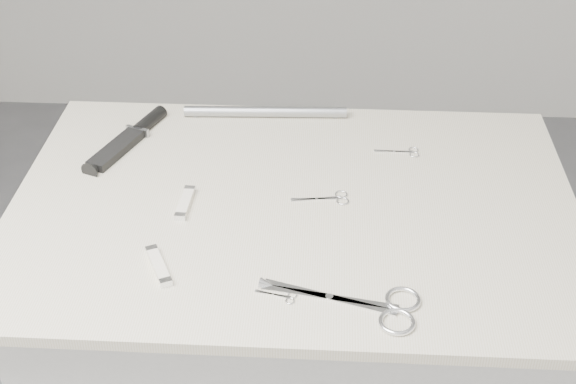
# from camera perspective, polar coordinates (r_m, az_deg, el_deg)

# --- Properties ---
(display_board) EXTENTS (1.00, 0.70, 0.02)m
(display_board) POSITION_cam_1_polar(r_m,az_deg,el_deg) (1.42, 0.40, -1.15)
(display_board) COLOR beige
(display_board) RESTS_ON plinth
(large_shears) EXTENTS (0.24, 0.12, 0.01)m
(large_shears) POSITION_cam_1_polar(r_m,az_deg,el_deg) (1.21, 6.16, -8.04)
(large_shears) COLOR silver
(large_shears) RESTS_ON display_board
(embroidery_scissors_a) EXTENTS (0.10, 0.04, 0.00)m
(embroidery_scissors_a) POSITION_cam_1_polar(r_m,az_deg,el_deg) (1.42, 2.99, -0.46)
(embroidery_scissors_a) COLOR silver
(embroidery_scissors_a) RESTS_ON display_board
(embroidery_scissors_b) EXTENTS (0.09, 0.04, 0.00)m
(embroidery_scissors_b) POSITION_cam_1_polar(r_m,az_deg,el_deg) (1.57, 8.22, 2.84)
(embroidery_scissors_b) COLOR silver
(embroidery_scissors_b) RESTS_ON display_board
(tiny_scissors) EXTENTS (0.06, 0.03, 0.00)m
(tiny_scissors) POSITION_cam_1_polar(r_m,az_deg,el_deg) (1.22, -0.47, -7.42)
(tiny_scissors) COLOR silver
(tiny_scissors) RESTS_ON display_board
(sheathed_knife) EXTENTS (0.12, 0.23, 0.03)m
(sheathed_knife) POSITION_cam_1_polar(r_m,az_deg,el_deg) (1.62, -11.04, 3.94)
(sheathed_knife) COLOR black
(sheathed_knife) RESTS_ON display_board
(pocket_knife_a) EXTENTS (0.02, 0.09, 0.01)m
(pocket_knife_a) POSITION_cam_1_polar(r_m,az_deg,el_deg) (1.41, -7.32, -0.77)
(pocket_knife_a) COLOR white
(pocket_knife_a) RESTS_ON display_board
(pocket_knife_b) EXTENTS (0.06, 0.10, 0.01)m
(pocket_knife_b) POSITION_cam_1_polar(r_m,az_deg,el_deg) (1.28, -9.19, -5.18)
(pocket_knife_b) COLOR white
(pocket_knife_b) RESTS_ON display_board
(metal_rail) EXTENTS (0.34, 0.04, 0.02)m
(metal_rail) POSITION_cam_1_polar(r_m,az_deg,el_deg) (1.67, -1.62, 5.73)
(metal_rail) COLOR #979AA0
(metal_rail) RESTS_ON display_board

